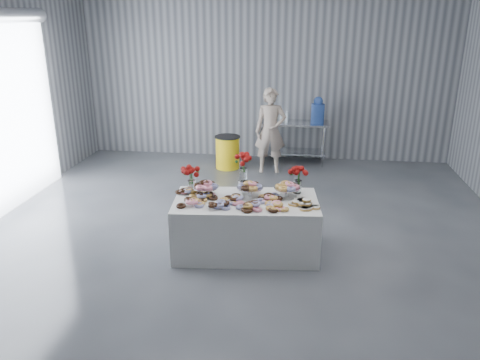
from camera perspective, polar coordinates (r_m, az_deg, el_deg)
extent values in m
plane|color=#3B3D43|center=(6.59, -0.19, -8.20)|extent=(9.00, 9.00, 0.00)
cube|color=gray|center=(10.37, 3.22, 13.59)|extent=(8.00, 0.04, 4.00)
cube|color=gray|center=(1.84, -20.27, -17.24)|extent=(8.00, 0.04, 4.00)
cube|color=white|center=(8.41, -27.04, 6.67)|extent=(0.05, 3.00, 3.00)
cube|color=silver|center=(6.34, 0.71, -5.61)|extent=(1.98, 1.17, 0.75)
cube|color=silver|center=(10.12, 6.53, 6.92)|extent=(1.50, 0.60, 0.04)
cube|color=silver|center=(10.28, 6.40, 3.49)|extent=(1.40, 0.55, 0.03)
cylinder|color=silver|center=(10.02, 2.67, 4.24)|extent=(0.04, 0.04, 0.86)
cylinder|color=silver|center=(10.00, 10.13, 3.92)|extent=(0.04, 0.04, 0.86)
cylinder|color=silver|center=(10.50, 2.91, 4.95)|extent=(0.04, 0.04, 0.86)
cylinder|color=silver|center=(10.48, 10.03, 4.65)|extent=(0.04, 0.04, 0.86)
cylinder|color=silver|center=(6.34, -4.21, -1.38)|extent=(0.06, 0.06, 0.12)
cylinder|color=silver|center=(6.32, -4.23, -0.83)|extent=(0.36, 0.36, 0.01)
cylinder|color=silver|center=(6.30, 1.22, -1.46)|extent=(0.06, 0.06, 0.12)
cylinder|color=silver|center=(6.28, 1.22, -0.91)|extent=(0.36, 0.36, 0.01)
cylinder|color=silver|center=(6.32, 5.76, -1.51)|extent=(0.06, 0.06, 0.12)
cylinder|color=silver|center=(6.29, 5.78, -0.96)|extent=(0.36, 0.36, 0.01)
cylinder|color=white|center=(6.45, -5.89, -0.79)|extent=(0.11, 0.11, 0.18)
cylinder|color=#1E5919|center=(6.40, -5.93, 0.30)|extent=(0.04, 0.04, 0.18)
cylinder|color=white|center=(6.46, 7.02, -0.80)|extent=(0.11, 0.11, 0.18)
cylinder|color=#1E5919|center=(6.41, 7.07, 0.29)|extent=(0.04, 0.04, 0.18)
cylinder|color=silver|center=(6.49, 0.37, -0.69)|extent=(0.14, 0.14, 0.15)
cylinder|color=white|center=(6.43, 0.37, 0.69)|extent=(0.11, 0.11, 0.18)
cylinder|color=#1E5919|center=(6.39, 0.37, 1.79)|extent=(0.04, 0.04, 0.18)
cylinder|color=blue|center=(10.08, 9.45, 8.01)|extent=(0.28, 0.28, 0.40)
sphere|color=blue|center=(10.03, 9.53, 9.44)|extent=(0.20, 0.20, 0.20)
imported|color=#CC8C93|center=(9.48, 3.74, 6.00)|extent=(0.66, 0.47, 1.71)
cylinder|color=yellow|center=(9.83, -1.52, 3.36)|extent=(0.49, 0.49, 0.67)
cylinder|color=black|center=(9.74, -1.54, 5.30)|extent=(0.53, 0.53, 0.02)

